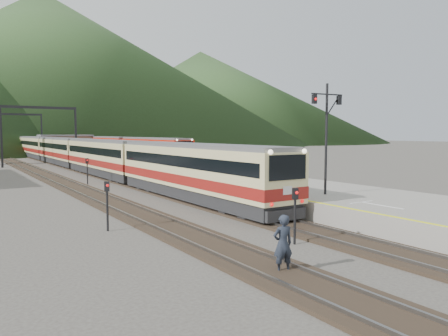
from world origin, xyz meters
TOP-DOWN VIEW (x-y plane):
  - track_main at (0.00, 40.00)m, footprint 2.60×200.00m
  - track_far at (-5.00, 40.00)m, footprint 2.60×200.00m
  - track_second at (11.50, 40.00)m, footprint 2.60×200.00m
  - platform at (5.60, 38.00)m, footprint 8.00×100.00m
  - gantry_near at (-2.85, 55.00)m, footprint 9.55×0.25m
  - gantry_far at (-2.85, 80.00)m, footprint 9.55×0.25m
  - station_shed at (5.60, 78.00)m, footprint 9.40×4.40m
  - hill_b at (30.00, 230.00)m, footprint 220.00×220.00m
  - hill_c at (110.00, 210.00)m, footprint 160.00×160.00m
  - main_train at (0.00, 55.40)m, footprint 2.73×93.85m
  - second_train at (11.50, 60.46)m, footprint 2.85×38.85m
  - signal_mast at (4.33, 10.21)m, footprint 2.20×0.32m
  - short_signal_a at (-2.00, 5.69)m, footprint 0.26×0.23m
  - short_signal_b at (-3.36, 30.71)m, footprint 0.24×0.19m
  - short_signal_c at (-7.57, 12.08)m, footprint 0.27×0.23m
  - worker at (-4.77, 3.17)m, footprint 0.76×0.56m

SIDE VIEW (x-z plane):
  - track_main at x=0.00m, z-range -0.05..0.18m
  - track_far at x=-5.00m, z-range -0.05..0.18m
  - track_second at x=11.50m, z-range -0.05..0.18m
  - platform at x=5.60m, z-range 0.00..1.00m
  - worker at x=-4.77m, z-range 0.00..1.89m
  - short_signal_a at x=-2.00m, z-range 0.33..2.60m
  - short_signal_b at x=-3.36m, z-range 0.33..2.60m
  - short_signal_c at x=-7.57m, z-range 0.33..2.60m
  - main_train at x=0.00m, z-range 0.23..3.56m
  - second_train at x=11.50m, z-range 0.23..3.71m
  - station_shed at x=5.60m, z-range 1.02..4.12m
  - signal_mast at x=4.33m, z-range 1.71..7.91m
  - gantry_near at x=-2.85m, z-range 1.59..9.59m
  - gantry_far at x=-2.85m, z-range 1.59..9.59m
  - hill_c at x=110.00m, z-range 0.00..50.00m
  - hill_b at x=30.00m, z-range 0.00..75.00m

